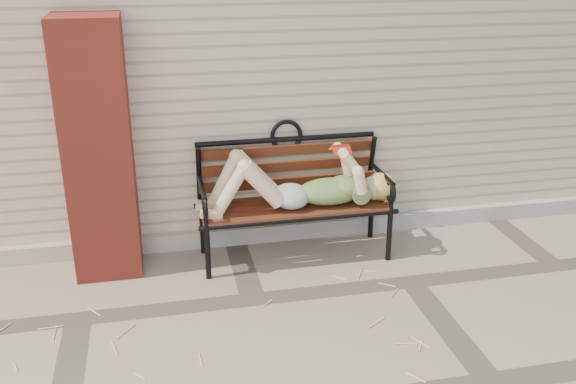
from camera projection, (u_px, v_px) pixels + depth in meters
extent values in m
plane|color=gray|center=(411.00, 282.00, 5.00)|extent=(80.00, 80.00, 0.00)
cube|color=#C5B49A|center=(318.00, 34.00, 7.18)|extent=(8.00, 4.00, 3.00)
cube|color=#B0AD9F|center=(371.00, 223.00, 5.86)|extent=(8.00, 0.10, 0.15)
cube|color=#A23224|center=(99.00, 150.00, 4.87)|extent=(0.50, 0.50, 2.00)
cylinder|color=black|center=(208.00, 252.00, 4.98)|extent=(0.04, 0.04, 0.45)
cylinder|color=black|center=(202.00, 228.00, 5.39)|extent=(0.04, 0.04, 0.45)
cylinder|color=black|center=(389.00, 235.00, 5.27)|extent=(0.04, 0.04, 0.45)
cylinder|color=black|center=(371.00, 213.00, 5.68)|extent=(0.04, 0.04, 0.45)
cube|color=#552316|center=(295.00, 206.00, 5.25)|extent=(1.53, 0.49, 0.03)
cylinder|color=black|center=(301.00, 220.00, 5.05)|extent=(1.61, 0.04, 0.04)
cylinder|color=black|center=(289.00, 199.00, 5.46)|extent=(1.61, 0.04, 0.04)
torus|color=black|center=(286.00, 136.00, 5.37)|extent=(0.28, 0.04, 0.28)
ellipsoid|color=#0A424C|center=(330.00, 191.00, 5.23)|extent=(0.54, 0.31, 0.21)
ellipsoid|color=#0A424C|center=(344.00, 186.00, 5.24)|extent=(0.26, 0.30, 0.16)
ellipsoid|color=#A1A1A5|center=(291.00, 196.00, 5.17)|extent=(0.30, 0.34, 0.19)
sphere|color=#FFDBAB|center=(375.00, 188.00, 5.31)|extent=(0.22, 0.22, 0.22)
ellipsoid|color=#E9C157|center=(381.00, 187.00, 5.32)|extent=(0.25, 0.26, 0.23)
cube|color=#9D1C12|center=(340.00, 146.00, 5.11)|extent=(0.14, 0.02, 0.02)
cube|color=silver|center=(342.00, 151.00, 5.08)|extent=(0.14, 0.09, 0.05)
cube|color=silver|center=(339.00, 148.00, 5.15)|extent=(0.14, 0.09, 0.05)
cube|color=#9D1C12|center=(342.00, 150.00, 5.07)|extent=(0.15, 0.09, 0.05)
cube|color=#9D1C12|center=(339.00, 147.00, 5.16)|extent=(0.15, 0.09, 0.05)
cylinder|color=#E5C56F|center=(220.00, 293.00, 4.83)|extent=(0.08, 0.17, 0.01)
cylinder|color=#E5C56F|center=(47.00, 353.00, 4.13)|extent=(0.12, 0.02, 0.01)
cylinder|color=#E5C56F|center=(257.00, 312.00, 4.59)|extent=(0.13, 0.04, 0.01)
cylinder|color=#E5C56F|center=(370.00, 318.00, 4.51)|extent=(0.01, 0.15, 0.01)
cylinder|color=#E5C56F|center=(191.00, 333.00, 4.35)|extent=(0.18, 0.04, 0.01)
cylinder|color=#E5C56F|center=(327.00, 284.00, 4.96)|extent=(0.14, 0.16, 0.01)
cylinder|color=#E5C56F|center=(162.00, 336.00, 4.31)|extent=(0.11, 0.10, 0.01)
cylinder|color=#E5C56F|center=(306.00, 358.00, 4.09)|extent=(0.13, 0.04, 0.01)
cylinder|color=#E5C56F|center=(386.00, 319.00, 4.51)|extent=(0.12, 0.15, 0.01)
cylinder|color=#E5C56F|center=(77.00, 318.00, 4.52)|extent=(0.11, 0.02, 0.01)
cylinder|color=#E5C56F|center=(319.00, 354.00, 4.12)|extent=(0.12, 0.11, 0.01)
cylinder|color=#E5C56F|center=(251.00, 318.00, 4.51)|extent=(0.10, 0.12, 0.01)
cylinder|color=#E5C56F|center=(23.00, 314.00, 4.56)|extent=(0.07, 0.09, 0.01)
cylinder|color=#E5C56F|center=(130.00, 337.00, 4.30)|extent=(0.01, 0.12, 0.01)
cylinder|color=#E5C56F|center=(365.00, 324.00, 4.44)|extent=(0.18, 0.01, 0.01)
cylinder|color=#E5C56F|center=(89.00, 341.00, 4.26)|extent=(0.03, 0.11, 0.01)
cylinder|color=#E5C56F|center=(296.00, 378.00, 3.89)|extent=(0.10, 0.06, 0.01)
cylinder|color=#E5C56F|center=(82.00, 381.00, 3.87)|extent=(0.14, 0.09, 0.01)
cylinder|color=#E5C56F|center=(92.00, 304.00, 4.68)|extent=(0.02, 0.11, 0.01)
cylinder|color=#E5C56F|center=(9.00, 361.00, 4.05)|extent=(0.19, 0.06, 0.01)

